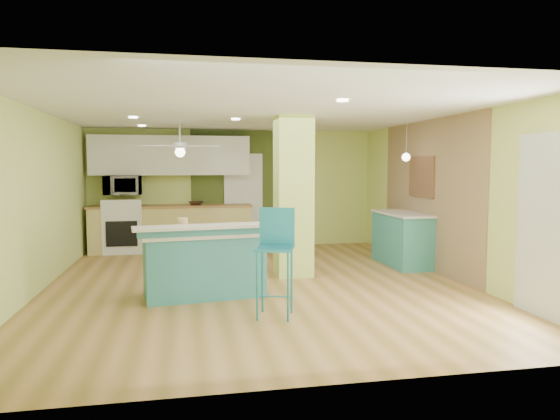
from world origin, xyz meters
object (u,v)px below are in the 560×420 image
object	(u,v)px
side_counter	(402,238)
canister	(182,225)
peninsula	(204,262)
bar_stool	(276,244)
fruit_bowl	(196,203)

from	to	relation	value
side_counter	canister	xyz separation A→B (m)	(-3.76, -1.47, 0.49)
canister	peninsula	bearing A→B (deg)	-6.41
canister	side_counter	bearing A→B (deg)	21.28
side_counter	canister	distance (m)	4.07
bar_stool	side_counter	bearing A→B (deg)	61.71
side_counter	canister	size ratio (longest dim) A/B	7.60
side_counter	peninsula	bearing A→B (deg)	-156.77
bar_stool	fruit_bowl	world-z (taller)	bar_stool
side_counter	fruit_bowl	distance (m)	4.17
fruit_bowl	canister	xyz separation A→B (m)	(-0.25, -3.65, -0.03)
peninsula	fruit_bowl	distance (m)	3.72
peninsula	side_counter	world-z (taller)	peninsula
fruit_bowl	side_counter	bearing A→B (deg)	-31.86
peninsula	fruit_bowl	size ratio (longest dim) A/B	6.15
side_counter	fruit_bowl	xyz separation A→B (m)	(-3.51, 2.18, 0.51)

